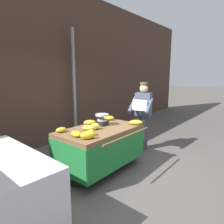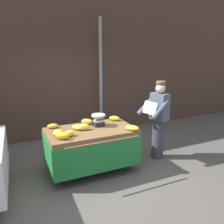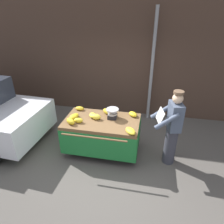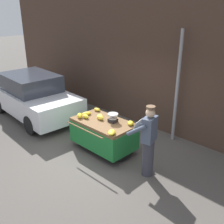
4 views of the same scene
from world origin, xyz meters
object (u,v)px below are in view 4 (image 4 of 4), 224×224
(banana_cart, at_px, (103,129))
(banana_bunch_7, at_px, (112,132))
(banana_bunch_3, at_px, (86,116))
(vendor_person, at_px, (148,141))
(banana_bunch_0, at_px, (131,123))
(parked_car, at_px, (33,96))
(banana_bunch_6, at_px, (113,116))
(banana_bunch_5, at_px, (100,116))
(banana_bunch_1, at_px, (87,113))
(banana_bunch_8, at_px, (100,117))
(street_pole, at_px, (177,88))
(banana_bunch_2, at_px, (80,116))
(banana_bunch_4, at_px, (97,110))
(weighing_scale, at_px, (113,118))

(banana_cart, xyz_separation_m, banana_bunch_7, (0.69, -0.38, 0.29))
(banana_bunch_3, bearing_deg, vendor_person, 3.98)
(banana_bunch_0, xyz_separation_m, parked_car, (-4.18, -0.37, -0.17))
(banana_bunch_0, height_order, banana_bunch_3, banana_bunch_3)
(banana_bunch_6, bearing_deg, banana_cart, -97.43)
(banana_cart, relative_size, banana_bunch_6, 6.54)
(banana_bunch_0, xyz_separation_m, banana_bunch_5, (-0.90, -0.24, -0.00))
(banana_bunch_1, distance_m, banana_bunch_8, 0.51)
(street_pole, height_order, banana_cart, street_pole)
(parked_car, bearing_deg, banana_bunch_2, -4.90)
(banana_bunch_0, distance_m, parked_car, 4.20)
(street_pole, distance_m, banana_bunch_4, 2.33)
(banana_bunch_5, distance_m, banana_bunch_6, 0.36)
(banana_cart, xyz_separation_m, banana_bunch_5, (-0.24, 0.09, 0.28))
(banana_bunch_1, xyz_separation_m, vendor_person, (2.17, -0.03, -0.04))
(banana_bunch_7, xyz_separation_m, parked_car, (-4.21, 0.34, -0.17))
(banana_bunch_4, bearing_deg, banana_bunch_5, -34.48)
(weighing_scale, bearing_deg, banana_bunch_6, 133.12)
(banana_bunch_2, bearing_deg, banana_bunch_0, 25.70)
(banana_bunch_0, distance_m, banana_bunch_5, 0.93)
(weighing_scale, distance_m, banana_bunch_4, 0.90)
(banana_bunch_3, xyz_separation_m, banana_bunch_6, (0.52, 0.53, 0.00))
(banana_bunch_8, xyz_separation_m, parked_car, (-3.38, -0.06, -0.18))
(banana_bunch_7, height_order, vendor_person, vendor_person)
(banana_bunch_3, bearing_deg, banana_bunch_4, 106.81)
(weighing_scale, xyz_separation_m, banana_bunch_5, (-0.45, -0.05, -0.07))
(banana_cart, bearing_deg, street_pole, 62.40)
(street_pole, distance_m, banana_bunch_3, 2.64)
(banana_bunch_2, relative_size, banana_bunch_3, 1.22)
(street_pole, height_order, banana_bunch_6, street_pole)
(street_pole, distance_m, parked_car, 4.97)
(banana_bunch_1, bearing_deg, banana_bunch_2, -85.40)
(banana_bunch_3, xyz_separation_m, banana_bunch_5, (0.24, 0.29, -0.01))
(street_pole, bearing_deg, banana_bunch_2, -126.40)
(banana_bunch_3, height_order, banana_bunch_7, banana_bunch_3)
(banana_bunch_0, bearing_deg, banana_bunch_7, -87.61)
(banana_bunch_3, bearing_deg, parked_car, 176.93)
(weighing_scale, xyz_separation_m, banana_bunch_2, (-0.84, -0.43, -0.05))
(street_pole, xyz_separation_m, banana_bunch_5, (-1.23, -1.80, -0.67))
(banana_bunch_0, distance_m, banana_bunch_4, 1.31)
(banana_bunch_2, bearing_deg, banana_bunch_1, 94.60)
(weighing_scale, relative_size, banana_bunch_4, 1.31)
(street_pole, distance_m, banana_bunch_6, 1.94)
(banana_bunch_0, xyz_separation_m, banana_bunch_6, (-0.62, -0.00, 0.01))
(banana_bunch_0, bearing_deg, banana_bunch_4, 177.97)
(banana_bunch_0, bearing_deg, vendor_person, -24.49)
(banana_bunch_4, bearing_deg, vendor_person, -11.42)
(banana_bunch_3, bearing_deg, weighing_scale, 26.42)
(banana_bunch_5, bearing_deg, banana_cart, -21.00)
(weighing_scale, bearing_deg, banana_cart, -147.23)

